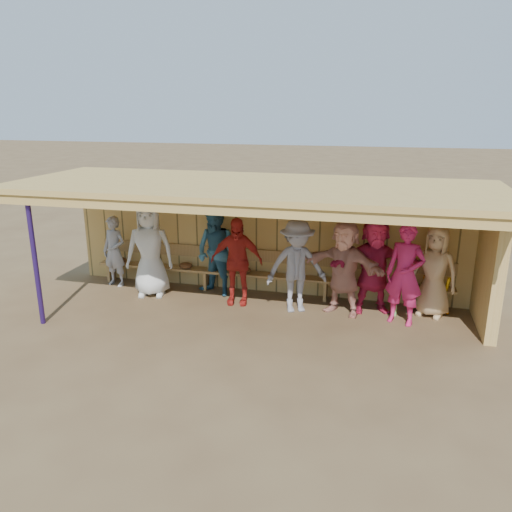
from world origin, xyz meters
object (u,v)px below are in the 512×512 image
Objects in this scene: player_c at (216,252)px; player_g at (405,274)px; player_d at (237,261)px; player_extra at (374,265)px; player_e at (297,266)px; player_a at (114,251)px; player_f at (344,267)px; player_b at (150,250)px; bench at (265,270)px; player_h at (434,272)px.

player_g reaches higher than player_c.
player_c is 1.05× the size of player_d.
player_e is at bearing 177.16° from player_extra.
player_a is 2.93m from player_d.
player_f is (2.65, -0.35, -0.01)m from player_c.
player_b is 1.38m from player_c.
bench is (-2.23, 0.44, -0.41)m from player_extra.
player_c is at bearing 1.32° from player_b.
player_d is at bearing -159.51° from player_f.
player_b is 5.64m from player_h.
player_b reaches higher than player_e.
player_c reaches higher than player_d.
player_e is at bearing -149.35° from player_h.
player_e is at bearing -165.06° from player_g.
player_a is 0.88× the size of player_d.
player_f is at bearing -13.48° from player_b.
player_c is (2.36, 0.00, 0.15)m from player_a.
player_f is 0.98× the size of player_extra.
player_g is at bearing -9.48° from player_d.
player_d is 2.66m from player_extra.
player_g is 0.69m from player_extra.
player_g reaches higher than player_d.
player_d reaches higher than player_a.
player_a is at bearing 162.86° from player_extra.
player_b is 0.26× the size of bench.
bench is at bearing -164.68° from player_h.
player_h reaches higher than player_a.
bench is at bearing 113.19° from player_e.
player_extra is at bearing -11.04° from bench.
player_g is 1.08× the size of player_h.
player_e is 1.47m from player_extra.
player_c is 3.79m from player_g.
player_extra is (0.55, 0.22, 0.02)m from player_f.
player_extra reaches higher than player_f.
player_h is at bearing -1.22° from player_d.
player_c is (1.33, 0.35, -0.06)m from player_b.
player_b reaches higher than player_c.
player_h is 0.93× the size of player_extra.
player_d is at bearing 169.13° from player_extra.
player_c is at bearing -170.79° from player_g.
player_g reaches higher than player_e.
player_h is (3.75, 0.32, -0.01)m from player_d.
player_f is at bearing -148.15° from player_h.
player_d is (0.55, -0.36, -0.05)m from player_c.
player_extra reaches higher than player_a.
player_d is at bearing 152.20° from player_e.
player_g and player_extra have the same top height.
player_a is 0.83× the size of player_g.
bench is (-3.33, 0.34, -0.34)m from player_h.
player_extra is at bearing -10.16° from player_e.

